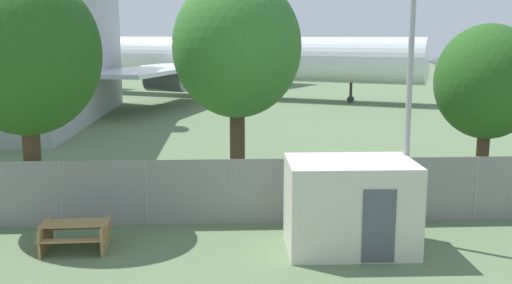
{
  "coord_description": "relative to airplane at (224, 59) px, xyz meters",
  "views": [
    {
      "loc": [
        -0.07,
        -7.38,
        5.74
      ],
      "look_at": [
        0.94,
        13.31,
        2.0
      ],
      "focal_mm": 42.0,
      "sensor_mm": 36.0,
      "label": 1
    }
  ],
  "objects": [
    {
      "name": "tree_far_right",
      "position": [
        0.63,
        -33.92,
        1.73
      ],
      "size": [
        4.59,
        4.59,
        7.83
      ],
      "color": "#4C3823",
      "rests_on": "ground"
    },
    {
      "name": "tree_left_of_cabin",
      "position": [
        -5.76,
        -37.03,
        1.61
      ],
      "size": [
        4.5,
        4.5,
        7.65
      ],
      "color": "#4C3823",
      "rests_on": "ground"
    },
    {
      "name": "perimeter_fence",
      "position": [
        0.33,
        -37.74,
        -2.52
      ],
      "size": [
        56.07,
        0.07,
        2.02
      ],
      "color": "gray",
      "rests_on": "ground"
    },
    {
      "name": "portable_cabin",
      "position": [
        3.54,
        -40.06,
        -2.32
      ],
      "size": [
        3.39,
        2.4,
        2.43
      ],
      "rotation": [
        0.0,
        0.0,
        -0.01
      ],
      "color": "beige",
      "rests_on": "ground"
    },
    {
      "name": "picnic_bench_open_grass",
      "position": [
        -3.85,
        -39.79,
        -3.06
      ],
      "size": [
        1.84,
        1.47,
        0.76
      ],
      "rotation": [
        0.0,
        0.0,
        0.04
      ],
      "color": "#A37A47",
      "rests_on": "ground"
    },
    {
      "name": "airplane",
      "position": [
        0.0,
        0.0,
        0.0
      ],
      "size": [
        41.4,
        34.2,
        11.32
      ],
      "rotation": [
        0.0,
        0.0,
        -0.44
      ],
      "color": "silver",
      "rests_on": "ground"
    },
    {
      "name": "light_mast",
      "position": [
        5.23,
        -39.36,
        1.83
      ],
      "size": [
        0.44,
        0.44,
        8.93
      ],
      "color": "#99999E",
      "rests_on": "ground"
    },
    {
      "name": "tree_near_hangar",
      "position": [
        8.9,
        -35.98,
        0.63
      ],
      "size": [
        3.47,
        3.47,
        6.1
      ],
      "color": "#4C3823",
      "rests_on": "ground"
    }
  ]
}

